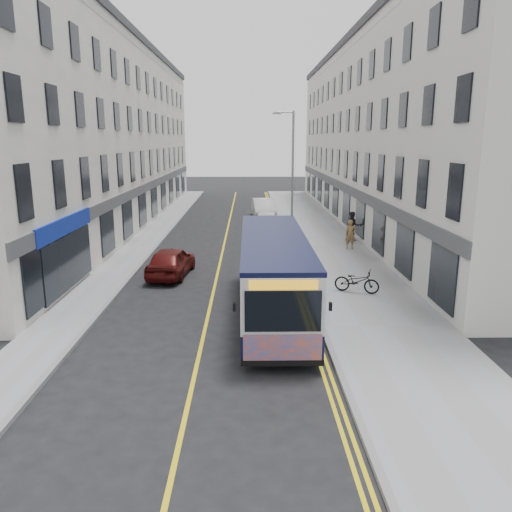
{
  "coord_description": "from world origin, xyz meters",
  "views": [
    {
      "loc": [
        1.49,
        -17.15,
        6.33
      ],
      "look_at": [
        1.81,
        2.99,
        1.6
      ],
      "focal_mm": 35.0,
      "sensor_mm": 36.0,
      "label": 1
    }
  ],
  "objects_px": {
    "pedestrian_near": "(350,234)",
    "car_white": "(263,208)",
    "pedestrian_far": "(353,226)",
    "car_maroon": "(171,261)",
    "bicycle": "(357,281)",
    "streetlamp": "(291,171)",
    "city_bus": "(273,272)"
  },
  "relations": [
    {
      "from": "pedestrian_near",
      "to": "car_white",
      "type": "xyz_separation_m",
      "value": [
        -4.67,
        12.4,
        -0.17
      ]
    },
    {
      "from": "pedestrian_near",
      "to": "pedestrian_far",
      "type": "relative_size",
      "value": 0.92
    },
    {
      "from": "car_white",
      "to": "car_maroon",
      "type": "xyz_separation_m",
      "value": [
        -4.9,
        -17.7,
        -0.09
      ]
    },
    {
      "from": "pedestrian_near",
      "to": "car_white",
      "type": "distance_m",
      "value": 13.25
    },
    {
      "from": "car_white",
      "to": "bicycle",
      "type": "bearing_deg",
      "value": -85.16
    },
    {
      "from": "bicycle",
      "to": "car_maroon",
      "type": "distance_m",
      "value": 8.74
    },
    {
      "from": "bicycle",
      "to": "pedestrian_near",
      "type": "xyz_separation_m",
      "value": [
        1.42,
        8.45,
        0.36
      ]
    },
    {
      "from": "streetlamp",
      "to": "pedestrian_near",
      "type": "bearing_deg",
      "value": -42.08
    },
    {
      "from": "city_bus",
      "to": "car_maroon",
      "type": "height_order",
      "value": "city_bus"
    },
    {
      "from": "bicycle",
      "to": "car_maroon",
      "type": "xyz_separation_m",
      "value": [
        -8.15,
        3.16,
        0.1
      ]
    },
    {
      "from": "streetlamp",
      "to": "bicycle",
      "type": "distance_m",
      "value": 12.12
    },
    {
      "from": "streetlamp",
      "to": "pedestrian_far",
      "type": "bearing_deg",
      "value": -9.27
    },
    {
      "from": "bicycle",
      "to": "car_white",
      "type": "bearing_deg",
      "value": 30.94
    },
    {
      "from": "bicycle",
      "to": "city_bus",
      "type": "bearing_deg",
      "value": 143.61
    },
    {
      "from": "bicycle",
      "to": "car_white",
      "type": "height_order",
      "value": "car_white"
    },
    {
      "from": "bicycle",
      "to": "pedestrian_near",
      "type": "bearing_deg",
      "value": 12.55
    },
    {
      "from": "car_white",
      "to": "pedestrian_far",
      "type": "bearing_deg",
      "value": -66.51
    },
    {
      "from": "bicycle",
      "to": "pedestrian_far",
      "type": "relative_size",
      "value": 1.0
    },
    {
      "from": "pedestrian_far",
      "to": "car_white",
      "type": "bearing_deg",
      "value": 118.56
    },
    {
      "from": "streetlamp",
      "to": "pedestrian_near",
      "type": "relative_size",
      "value": 4.74
    },
    {
      "from": "car_maroon",
      "to": "streetlamp",
      "type": "bearing_deg",
      "value": -121.32
    },
    {
      "from": "pedestrian_near",
      "to": "city_bus",
      "type": "bearing_deg",
      "value": -115.46
    },
    {
      "from": "bicycle",
      "to": "pedestrian_near",
      "type": "distance_m",
      "value": 8.58
    },
    {
      "from": "city_bus",
      "to": "bicycle",
      "type": "xyz_separation_m",
      "value": [
        3.58,
        2.19,
        -1.0
      ]
    },
    {
      "from": "city_bus",
      "to": "pedestrian_far",
      "type": "distance_m",
      "value": 14.11
    },
    {
      "from": "pedestrian_near",
      "to": "pedestrian_far",
      "type": "distance_m",
      "value": 2.37
    },
    {
      "from": "city_bus",
      "to": "pedestrian_far",
      "type": "bearing_deg",
      "value": 66.64
    },
    {
      "from": "streetlamp",
      "to": "car_maroon",
      "type": "height_order",
      "value": "streetlamp"
    },
    {
      "from": "bicycle",
      "to": "pedestrian_near",
      "type": "relative_size",
      "value": 1.09
    },
    {
      "from": "bicycle",
      "to": "pedestrian_far",
      "type": "xyz_separation_m",
      "value": [
        2.01,
        10.75,
        0.43
      ]
    },
    {
      "from": "city_bus",
      "to": "car_white",
      "type": "bearing_deg",
      "value": 89.18
    },
    {
      "from": "pedestrian_near",
      "to": "car_white",
      "type": "height_order",
      "value": "pedestrian_near"
    }
  ]
}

